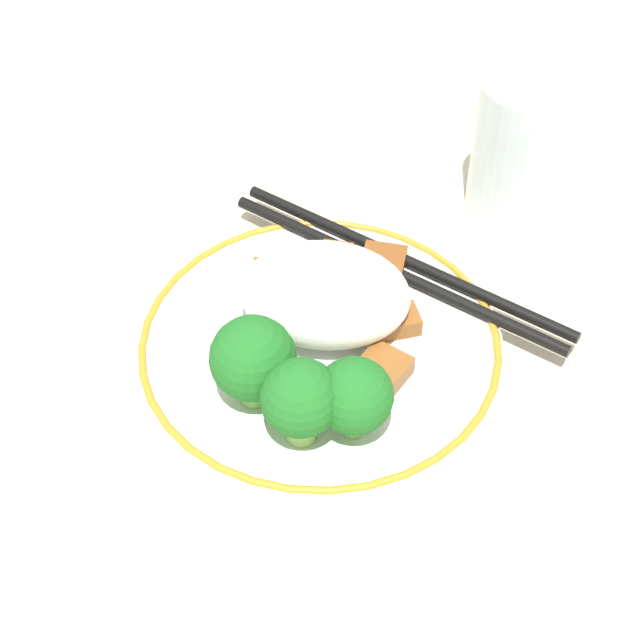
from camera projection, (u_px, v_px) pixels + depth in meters
ground_plane at (320, 357)px, 0.67m from camera, size 3.00×3.00×0.00m
plate at (320, 348)px, 0.66m from camera, size 0.23×0.23×0.02m
rice_mound at (317, 293)px, 0.65m from camera, size 0.11×0.08×0.05m
broccoli_back_left at (253, 360)px, 0.60m from camera, size 0.05×0.05×0.06m
broccoli_back_center at (292, 398)px, 0.58m from camera, size 0.05×0.05×0.06m
broccoli_back_right at (354, 396)px, 0.59m from camera, size 0.04×0.04×0.05m
meat_near_front at (383, 369)px, 0.63m from camera, size 0.04×0.04×0.01m
meat_near_left at (268, 280)px, 0.68m from camera, size 0.02×0.04×0.01m
meat_near_right at (383, 263)px, 0.70m from camera, size 0.03×0.03×0.01m
meat_near_back at (394, 322)px, 0.66m from camera, size 0.04×0.03×0.01m
meat_on_rice_edge at (337, 262)px, 0.70m from camera, size 0.02×0.03×0.01m
chopsticks at (399, 266)px, 0.70m from camera, size 0.23×0.13×0.01m
drinking_glass at (522, 148)px, 0.72m from camera, size 0.07×0.07×0.11m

